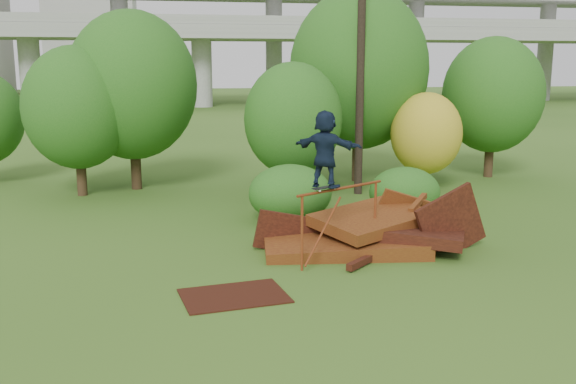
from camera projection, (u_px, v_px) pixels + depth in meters
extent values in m
plane|color=#2D5116|center=(342.00, 283.00, 13.54)|extent=(240.00, 240.00, 0.00)
cube|color=#4C1C0D|center=(344.00, 242.00, 16.00)|extent=(4.21, 2.87, 0.66)
cube|color=black|center=(405.00, 233.00, 15.92)|extent=(3.34, 2.88, 0.55)
cube|color=#4C1C0D|center=(373.00, 219.00, 16.23)|extent=(3.41, 3.01, 0.60)
cube|color=black|center=(451.00, 224.00, 15.88)|extent=(2.10, 0.55, 2.06)
cube|color=#4C1C0D|center=(399.00, 216.00, 17.21)|extent=(1.69, 0.47, 1.61)
cube|color=black|center=(294.00, 234.00, 16.14)|extent=(2.09, 0.21, 1.34)
cube|color=black|center=(370.00, 258.00, 14.90)|extent=(1.46, 1.41, 0.15)
cube|color=#4C1C0D|center=(418.00, 203.00, 16.91)|extent=(0.91, 1.13, 0.32)
cylinder|color=maroon|center=(302.00, 233.00, 14.20)|extent=(0.06, 0.06, 1.72)
cylinder|color=maroon|center=(375.00, 216.00, 15.84)|extent=(0.06, 0.06, 1.72)
cylinder|color=maroon|center=(341.00, 188.00, 14.85)|extent=(2.40, 1.54, 0.06)
cube|color=black|center=(325.00, 187.00, 14.48)|extent=(0.67, 0.51, 0.02)
cylinder|color=silver|center=(320.00, 191.00, 14.28)|extent=(0.06, 0.05, 0.05)
cylinder|color=silver|center=(315.00, 190.00, 14.38)|extent=(0.06, 0.05, 0.05)
cylinder|color=silver|center=(335.00, 188.00, 14.60)|extent=(0.06, 0.05, 0.05)
cylinder|color=silver|center=(330.00, 187.00, 14.70)|extent=(0.06, 0.05, 0.05)
imported|color=#131F34|center=(325.00, 149.00, 14.31)|extent=(1.59, 1.38, 1.73)
cube|color=black|center=(234.00, 296.00, 12.75)|extent=(2.24, 1.76, 0.03)
cylinder|color=black|center=(81.00, 172.00, 22.54)|extent=(0.35, 0.35, 1.70)
ellipsoid|color=#175015|center=(77.00, 107.00, 22.11)|extent=(3.70, 3.70, 4.26)
cylinder|color=black|center=(136.00, 161.00, 23.70)|extent=(0.38, 0.38, 2.06)
ellipsoid|color=#175015|center=(132.00, 85.00, 23.16)|extent=(4.67, 4.67, 5.37)
cylinder|color=black|center=(293.00, 178.00, 21.85)|extent=(0.33, 0.33, 1.52)
ellipsoid|color=#175015|center=(293.00, 119.00, 21.46)|extent=(3.30, 3.30, 3.80)
cylinder|color=black|center=(357.00, 151.00, 25.37)|extent=(0.40, 0.40, 2.35)
ellipsoid|color=#175015|center=(359.00, 69.00, 24.75)|extent=(5.38, 5.38, 6.19)
cylinder|color=black|center=(425.00, 175.00, 23.62)|extent=(0.30, 0.30, 1.12)
ellipsoid|color=#A58C19|center=(426.00, 133.00, 23.33)|extent=(2.59, 2.59, 2.98)
cylinder|color=black|center=(489.00, 155.00, 26.31)|extent=(0.36, 0.36, 1.84)
ellipsoid|color=#175015|center=(493.00, 95.00, 25.84)|extent=(4.04, 4.04, 4.65)
ellipsoid|color=#175015|center=(290.00, 193.00, 18.73)|extent=(2.45, 2.26, 1.69)
ellipsoid|color=#175015|center=(405.00, 192.00, 19.35)|extent=(2.15, 1.97, 1.52)
cylinder|color=black|center=(361.00, 60.00, 22.09)|extent=(0.28, 0.28, 9.42)
cube|color=gray|center=(201.00, 33.00, 69.93)|extent=(160.00, 9.00, 1.40)
cylinder|color=gray|center=(30.00, 71.00, 67.57)|extent=(2.20, 2.20, 8.00)
cylinder|color=gray|center=(202.00, 70.00, 70.70)|extent=(2.20, 2.20, 8.00)
cylinder|color=gray|center=(359.00, 70.00, 73.83)|extent=(2.20, 2.20, 8.00)
cube|color=#9E9E99|center=(92.00, 8.00, 106.53)|extent=(14.00, 14.00, 28.00)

